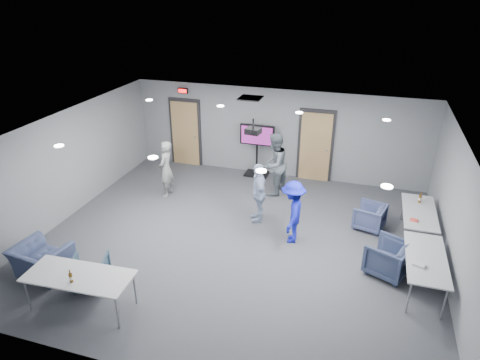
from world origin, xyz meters
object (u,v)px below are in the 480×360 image
(person_c, at_px, (258,192))
(tv_stand, at_px, (257,147))
(table_front_left, at_px, (79,277))
(bottle_front, at_px, (71,278))
(person_a, at_px, (166,169))
(chair_front_a, at_px, (90,272))
(table_right_a, at_px, (419,213))
(projector, at_px, (253,131))
(chair_front_b, at_px, (42,261))
(person_d, at_px, (293,212))
(bottle_right, at_px, (420,199))
(person_b, at_px, (274,164))
(chair_right_b, at_px, (388,258))
(table_right_b, at_px, (426,260))
(chair_right_a, at_px, (369,217))

(person_c, relative_size, tv_stand, 0.95)
(table_front_left, height_order, bottle_front, bottle_front)
(person_a, distance_m, chair_front_a, 4.10)
(table_right_a, relative_size, projector, 4.79)
(chair_front_b, distance_m, projector, 5.30)
(person_a, height_order, table_right_a, person_a)
(person_c, xyz_separation_m, person_d, (0.99, -0.70, -0.02))
(bottle_right, bearing_deg, table_front_left, -141.68)
(person_b, xyz_separation_m, person_c, (-0.04, -1.56, -0.13))
(person_b, xyz_separation_m, chair_right_b, (3.09, -2.89, -0.54))
(chair_front_b, bearing_deg, table_right_b, -159.18)
(person_d, relative_size, chair_right_b, 1.87)
(person_b, bearing_deg, table_right_b, 66.33)
(person_d, distance_m, chair_front_b, 5.44)
(chair_front_b, distance_m, bottle_right, 8.57)
(person_b, distance_m, person_c, 1.57)
(person_c, bearing_deg, tv_stand, 172.03)
(chair_right_b, distance_m, table_front_left, 6.07)
(chair_right_a, bearing_deg, table_front_left, -33.33)
(person_d, bearing_deg, person_b, -160.62)
(chair_right_b, relative_size, chair_front_b, 0.78)
(person_d, xyz_separation_m, chair_right_b, (2.14, -0.64, -0.39))
(chair_right_a, relative_size, bottle_right, 2.54)
(table_right_b, height_order, bottle_front, bottle_front)
(chair_right_b, distance_m, table_right_b, 0.79)
(person_a, bearing_deg, projector, 70.94)
(person_d, height_order, bottle_front, person_d)
(person_b, bearing_deg, tv_stand, -127.14)
(person_d, xyz_separation_m, table_front_left, (-3.27, -3.38, -0.07))
(chair_right_b, xyz_separation_m, tv_stand, (-3.89, 4.00, 0.55))
(chair_front_a, height_order, table_right_b, table_right_b)
(chair_right_b, height_order, bottle_right, bottle_right)
(person_a, height_order, chair_right_a, person_a)
(person_d, height_order, bottle_right, person_d)
(tv_stand, bearing_deg, person_c, -73.99)
(chair_right_a, distance_m, table_right_b, 2.35)
(table_right_b, distance_m, projector, 4.54)
(chair_front_a, distance_m, projector, 4.63)
(table_right_b, relative_size, bottle_right, 6.60)
(person_a, relative_size, chair_right_b, 1.98)
(chair_front_a, relative_size, tv_stand, 0.42)
(person_d, relative_size, table_right_a, 0.86)
(table_front_left, distance_m, projector, 4.83)
(person_d, height_order, chair_right_a, person_d)
(chair_right_a, bearing_deg, bottle_right, 120.02)
(bottle_front, bearing_deg, table_front_left, 91.61)
(person_c, xyz_separation_m, table_front_left, (-2.27, -4.08, -0.09))
(chair_right_b, height_order, projector, projector)
(person_b, distance_m, projector, 2.25)
(table_right_a, xyz_separation_m, tv_stand, (-4.54, 2.41, 0.24))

